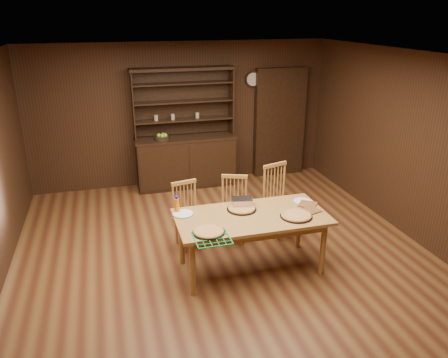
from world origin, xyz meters
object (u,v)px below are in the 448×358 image
object	(u,v)px
chair_left	(187,212)
chair_center	(234,206)
china_hutch	(186,155)
dining_table	(251,222)
chair_right	(278,197)
juice_bottle	(177,205)

from	to	relation	value
chair_left	chair_center	size ratio (longest dim) A/B	0.98
china_hutch	chair_center	xyz separation A→B (m)	(0.27, -2.21, -0.10)
dining_table	chair_left	distance (m)	1.08
dining_table	chair_center	world-z (taller)	chair_center
chair_left	chair_right	xyz separation A→B (m)	(1.35, 0.02, 0.07)
china_hutch	chair_left	distance (m)	2.25
chair_center	juice_bottle	bearing A→B (deg)	-130.70
china_hutch	chair_center	world-z (taller)	china_hutch
china_hutch	dining_table	size ratio (longest dim) A/B	1.17
chair_left	chair_right	bearing A→B (deg)	-10.83
dining_table	chair_left	bearing A→B (deg)	127.46
chair_center	juice_bottle	size ratio (longest dim) A/B	4.39
chair_center	juice_bottle	world-z (taller)	juice_bottle
dining_table	chair_left	xyz separation A→B (m)	(-0.64, 0.84, -0.18)
dining_table	chair_center	bearing A→B (deg)	87.93
dining_table	chair_center	xyz separation A→B (m)	(0.03, 0.84, -0.17)
china_hutch	chair_right	size ratio (longest dim) A/B	2.08
china_hutch	chair_right	bearing A→B (deg)	-66.71
chair_center	chair_left	bearing A→B (deg)	-160.33
chair_left	juice_bottle	bearing A→B (deg)	-124.85
china_hutch	chair_left	xyz separation A→B (m)	(-0.41, -2.21, -0.11)
dining_table	juice_bottle	size ratio (longest dim) A/B	8.65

